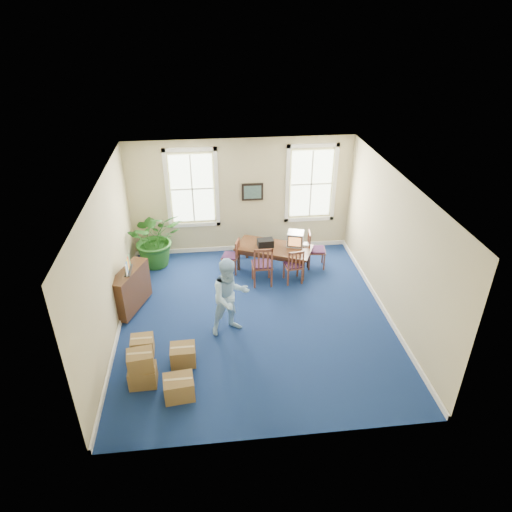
{
  "coord_description": "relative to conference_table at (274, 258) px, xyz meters",
  "views": [
    {
      "loc": [
        -0.9,
        -8.22,
        6.29
      ],
      "look_at": [
        0.1,
        0.6,
        1.25
      ],
      "focal_mm": 32.0,
      "sensor_mm": 36.0,
      "label": 1
    }
  ],
  "objects": [
    {
      "name": "chair_near_left",
      "position": [
        -0.39,
        -0.66,
        0.22
      ],
      "size": [
        0.49,
        0.49,
        1.09
      ],
      "primitive_type": null,
      "rotation": [
        0.0,
        0.0,
        3.15
      ],
      "color": "brown",
      "rests_on": "ground"
    },
    {
      "name": "baseboard_back",
      "position": [
        -0.74,
        1.15,
        -0.27
      ],
      "size": [
        6.0,
        0.04,
        0.12
      ],
      "primitive_type": "cube",
      "color": "white",
      "rests_on": "ground"
    },
    {
      "name": "cardboard_boxes",
      "position": [
        -2.82,
        -3.74,
        0.06
      ],
      "size": [
        1.4,
        1.4,
        0.77
      ],
      "primitive_type": null,
      "rotation": [
        0.0,
        0.0,
        0.03
      ],
      "color": "olive",
      "rests_on": "ground"
    },
    {
      "name": "conference_table",
      "position": [
        0.0,
        0.0,
        0.0
      ],
      "size": [
        2.12,
        1.59,
        0.66
      ],
      "primitive_type": null,
      "rotation": [
        0.0,
        0.0,
        -0.42
      ],
      "color": "#4B2B17",
      "rests_on": "ground"
    },
    {
      "name": "wall_front",
      "position": [
        -0.74,
        -5.32,
        1.27
      ],
      "size": [
        6.5,
        0.0,
        6.5
      ],
      "primitive_type": "plane",
      "rotation": [
        -1.57,
        0.0,
        0.0
      ],
      "color": "#C3B587",
      "rests_on": "ground"
    },
    {
      "name": "chair_near_right",
      "position": [
        0.39,
        -0.66,
        0.15
      ],
      "size": [
        0.47,
        0.47,
        0.95
      ],
      "primitive_type": null,
      "rotation": [
        0.0,
        0.0,
        3.26
      ],
      "color": "brown",
      "rests_on": "ground"
    },
    {
      "name": "game_console",
      "position": [
        0.83,
        0.0,
        0.35
      ],
      "size": [
        0.15,
        0.19,
        0.05
      ],
      "primitive_type": "cube",
      "rotation": [
        0.0,
        0.0,
        -0.02
      ],
      "color": "white",
      "rests_on": "conference_table"
    },
    {
      "name": "baseboard_right",
      "position": [
        2.23,
        -2.07,
        -0.27
      ],
      "size": [
        0.04,
        6.5,
        0.12
      ],
      "primitive_type": "cube",
      "color": "white",
      "rests_on": "ground"
    },
    {
      "name": "crt_tv",
      "position": [
        0.57,
        0.04,
        0.51
      ],
      "size": [
        0.52,
        0.54,
        0.37
      ],
      "primitive_type": null,
      "rotation": [
        0.0,
        0.0,
        -0.3
      ],
      "color": "#B7B7BC",
      "rests_on": "conference_table"
    },
    {
      "name": "ceiling",
      "position": [
        -0.74,
        -2.07,
        2.87
      ],
      "size": [
        6.5,
        6.5,
        0.0
      ],
      "primitive_type": "plane",
      "rotation": [
        3.14,
        0.0,
        0.0
      ],
      "color": "white",
      "rests_on": "ground"
    },
    {
      "name": "wall_back",
      "position": [
        -0.74,
        1.18,
        1.27
      ],
      "size": [
        6.5,
        0.0,
        6.5
      ],
      "primitive_type": "plane",
      "rotation": [
        1.57,
        0.0,
        0.0
      ],
      "color": "#C3B587",
      "rests_on": "ground"
    },
    {
      "name": "wall_left",
      "position": [
        -3.74,
        -2.07,
        1.27
      ],
      "size": [
        0.0,
        6.5,
        6.5
      ],
      "primitive_type": "plane",
      "rotation": [
        1.57,
        0.0,
        1.57
      ],
      "color": "#C3B587",
      "rests_on": "ground"
    },
    {
      "name": "chair_end_left",
      "position": [
        -1.14,
        0.0,
        0.13
      ],
      "size": [
        0.53,
        0.53,
        0.93
      ],
      "primitive_type": null,
      "rotation": [
        0.0,
        0.0,
        -1.89
      ],
      "color": "brown",
      "rests_on": "ground"
    },
    {
      "name": "chair_end_right",
      "position": [
        1.14,
        0.0,
        0.18
      ],
      "size": [
        0.5,
        0.5,
        1.01
      ],
      "primitive_type": null,
      "rotation": [
        0.0,
        0.0,
        1.45
      ],
      "color": "brown",
      "rests_on": "ground"
    },
    {
      "name": "floor",
      "position": [
        -0.74,
        -2.07,
        -0.33
      ],
      "size": [
        6.5,
        6.5,
        0.0
      ],
      "primitive_type": "plane",
      "color": "navy",
      "rests_on": "ground"
    },
    {
      "name": "baseboard_left",
      "position": [
        -3.71,
        -2.07,
        -0.27
      ],
      "size": [
        0.04,
        6.5,
        0.12
      ],
      "primitive_type": "cube",
      "color": "white",
      "rests_on": "ground"
    },
    {
      "name": "equipment_bag",
      "position": [
        -0.22,
        0.04,
        0.43
      ],
      "size": [
        0.42,
        0.29,
        0.2
      ],
      "primitive_type": "cube",
      "rotation": [
        0.0,
        0.0,
        0.07
      ],
      "color": "black",
      "rests_on": "conference_table"
    },
    {
      "name": "window_left",
      "position": [
        -2.04,
        1.16,
        1.57
      ],
      "size": [
        1.4,
        0.12,
        2.2
      ],
      "primitive_type": null,
      "color": "white",
      "rests_on": "ground"
    },
    {
      "name": "wall_picture",
      "position": [
        -0.44,
        1.13,
        1.42
      ],
      "size": [
        0.58,
        0.06,
        0.48
      ],
      "primitive_type": null,
      "color": "black",
      "rests_on": "ground"
    },
    {
      "name": "man",
      "position": [
        -1.29,
        -2.46,
        0.55
      ],
      "size": [
        1.03,
        0.92,
        1.75
      ],
      "primitive_type": "imported",
      "rotation": [
        0.0,
        0.0,
        0.35
      ],
      "color": "#A5D2F5",
      "rests_on": "ground"
    },
    {
      "name": "credenza",
      "position": [
        -3.49,
        -1.43,
        0.16
      ],
      "size": [
        0.78,
        1.28,
        0.97
      ],
      "primitive_type": "cube",
      "rotation": [
        0.0,
        0.0,
        -0.37
      ],
      "color": "#4B2B17",
      "rests_on": "ground"
    },
    {
      "name": "brochure_rack",
      "position": [
        -3.47,
        -1.43,
        0.79
      ],
      "size": [
        0.39,
        0.67,
        0.3
      ],
      "primitive_type": null,
      "rotation": [
        0.0,
        0.0,
        0.42
      ],
      "color": "#99999E",
      "rests_on": "credenza"
    },
    {
      "name": "wall_right",
      "position": [
        2.26,
        -2.07,
        1.27
      ],
      "size": [
        0.0,
        6.5,
        6.5
      ],
      "primitive_type": "plane",
      "rotation": [
        1.57,
        0.0,
        -1.57
      ],
      "color": "#C3B587",
      "rests_on": "ground"
    },
    {
      "name": "potted_plant",
      "position": [
        -3.07,
        0.59,
        0.45
      ],
      "size": [
        1.66,
        1.52,
        1.56
      ],
      "primitive_type": "imported",
      "rotation": [
        0.0,
        0.0,
        0.24
      ],
      "color": "#20581A",
      "rests_on": "ground"
    },
    {
      "name": "window_right",
      "position": [
        1.16,
        1.16,
        1.57
      ],
      "size": [
        1.4,
        0.12,
        2.2
      ],
      "primitive_type": null,
      "color": "white",
      "rests_on": "ground"
    }
  ]
}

